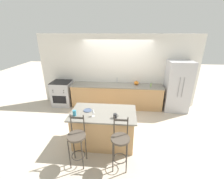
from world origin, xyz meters
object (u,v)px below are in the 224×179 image
at_px(refrigerator, 177,86).
at_px(pumpkin_decoration, 136,83).
at_px(dinner_plate, 88,110).
at_px(coffee_mug, 115,116).
at_px(tumbler_cup, 75,113).
at_px(soap_bottle, 151,85).
at_px(bar_stool_near, 77,140).
at_px(bar_stool_far, 120,143).
at_px(wine_glass, 93,111).
at_px(oven_range, 63,93).

bearing_deg(refrigerator, pumpkin_decoration, 174.82).
relative_size(dinner_plate, coffee_mug, 1.77).
bearing_deg(tumbler_cup, soap_bottle, 46.67).
bearing_deg(bar_stool_near, bar_stool_far, -0.05).
bearing_deg(bar_stool_near, pumpkin_decoration, 64.46).
height_order(bar_stool_far, wine_glass, bar_stool_far).
bearing_deg(coffee_mug, wine_glass, 177.09).
height_order(wine_glass, tumbler_cup, wine_glass).
relative_size(oven_range, coffee_mug, 8.19).
bearing_deg(bar_stool_near, wine_glass, 65.01).
bearing_deg(wine_glass, soap_bottle, 53.19).
distance_m(bar_stool_far, pumpkin_decoration, 2.97).
xyz_separation_m(oven_range, bar_stool_near, (1.48, -2.79, 0.15)).
xyz_separation_m(tumbler_cup, soap_bottle, (2.10, 2.23, -0.02)).
height_order(wine_glass, pumpkin_decoration, wine_glass).
bearing_deg(bar_stool_near, refrigerator, 44.32).
relative_size(bar_stool_far, wine_glass, 6.10).
xyz_separation_m(wine_glass, tumbler_cup, (-0.44, -0.01, -0.07)).
xyz_separation_m(bar_stool_near, pumpkin_decoration, (1.39, 2.91, 0.34)).
relative_size(dinner_plate, pumpkin_decoration, 1.19).
relative_size(refrigerator, tumbler_cup, 13.72).
bearing_deg(oven_range, wine_glass, -52.46).
distance_m(bar_stool_near, dinner_plate, 0.83).
bearing_deg(coffee_mug, bar_stool_near, -146.56).
distance_m(bar_stool_near, wine_glass, 0.72).
distance_m(bar_stool_near, tumbler_cup, 0.66).
height_order(refrigerator, bar_stool_far, refrigerator).
bearing_deg(coffee_mug, dinner_plate, 159.08).
xyz_separation_m(oven_range, dinner_plate, (1.54, -2.01, 0.44)).
xyz_separation_m(dinner_plate, soap_bottle, (1.85, 1.97, 0.04)).
height_order(oven_range, coffee_mug, coffee_mug).
height_order(wine_glass, coffee_mug, wine_glass).
height_order(bar_stool_far, dinner_plate, bar_stool_far).
bearing_deg(soap_bottle, pumpkin_decoration, 162.53).
relative_size(tumbler_cup, soap_bottle, 0.87).
xyz_separation_m(oven_range, coffee_mug, (2.25, -2.28, 0.48)).
xyz_separation_m(refrigerator, soap_bottle, (-0.94, -0.03, 0.04)).
distance_m(dinner_plate, pumpkin_decoration, 2.51).
relative_size(refrigerator, coffee_mug, 15.61).
bearing_deg(bar_stool_far, coffee_mug, 105.84).
xyz_separation_m(coffee_mug, soap_bottle, (1.14, 2.24, -0.00)).
xyz_separation_m(refrigerator, coffee_mug, (-2.08, -2.27, 0.04)).
bearing_deg(dinner_plate, pumpkin_decoration, 57.91).
relative_size(oven_range, bar_stool_far, 0.82).
distance_m(wine_glass, coffee_mug, 0.53).
bearing_deg(bar_stool_far, bar_stool_near, 179.95).
xyz_separation_m(bar_stool_near, dinner_plate, (0.05, 0.78, 0.29)).
distance_m(dinner_plate, wine_glass, 0.34).
bearing_deg(pumpkin_decoration, wine_glass, -115.66).
height_order(refrigerator, wine_glass, refrigerator).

